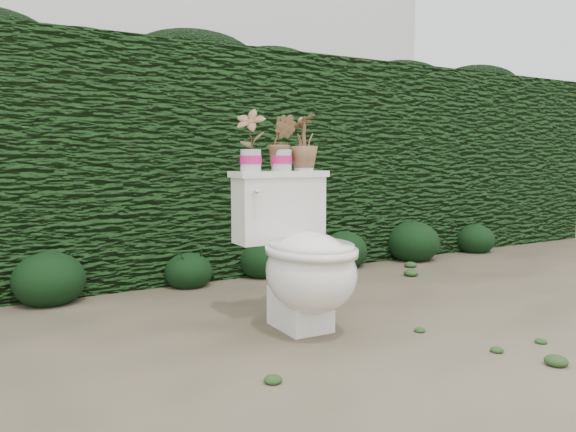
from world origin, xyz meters
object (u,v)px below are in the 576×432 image
potted_plant_right (304,144)px  potted_plant_left (251,141)px  potted_plant_center (282,145)px  toilet (302,258)px

potted_plant_right → potted_plant_left: bearing=-41.5°
potted_plant_center → potted_plant_right: (0.13, -0.00, 0.01)m
toilet → potted_plant_left: (-0.16, 0.24, 0.57)m
toilet → potted_plant_right: (0.15, 0.24, 0.56)m
toilet → potted_plant_right: bearing=58.2°
toilet → potted_plant_left: 0.64m
toilet → potted_plant_center: size_ratio=2.87×
toilet → potted_plant_center: 0.61m
toilet → potted_plant_left: size_ratio=2.59×
potted_plant_center → potted_plant_right: 0.13m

